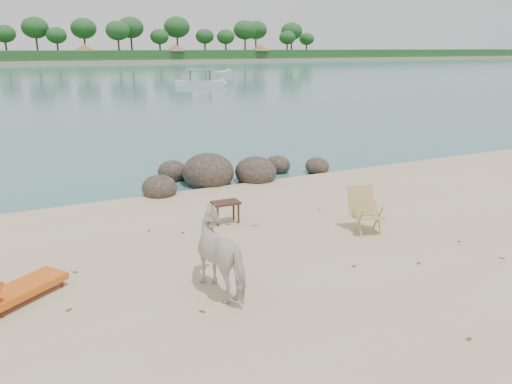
% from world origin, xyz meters
% --- Properties ---
extents(water, '(400.00, 400.00, 0.00)m').
position_xyz_m(water, '(0.00, 90.00, 0.00)').
color(water, '#387071').
rests_on(water, ground).
extents(far_shore, '(420.00, 90.00, 1.40)m').
position_xyz_m(far_shore, '(0.00, 170.00, 0.00)').
color(far_shore, tan).
rests_on(far_shore, ground).
extents(far_scenery, '(420.00, 18.00, 9.50)m').
position_xyz_m(far_scenery, '(0.03, 136.70, 3.14)').
color(far_scenery, '#1E4C1E').
rests_on(far_scenery, ground).
extents(boulders, '(6.26, 2.77, 1.15)m').
position_xyz_m(boulders, '(1.45, 6.67, 0.22)').
color(boulders, '#2E261F').
rests_on(boulders, ground).
extents(cow, '(0.96, 1.65, 1.31)m').
position_xyz_m(cow, '(-1.28, -0.02, 0.66)').
color(cow, silver).
rests_on(cow, ground).
extents(side_table, '(0.64, 0.42, 0.50)m').
position_xyz_m(side_table, '(0.00, 3.02, 0.25)').
color(side_table, '#321D14').
rests_on(side_table, ground).
extents(lounge_chair, '(1.74, 1.48, 0.51)m').
position_xyz_m(lounge_chair, '(-4.32, 1.15, 0.26)').
color(lounge_chair, '#EF551C').
rests_on(lounge_chair, ground).
extents(deck_chair, '(0.80, 0.84, 0.98)m').
position_xyz_m(deck_chair, '(2.55, 1.09, 0.49)').
color(deck_chair, tan).
rests_on(deck_chair, ground).
extents(boat_mid, '(5.79, 3.69, 2.83)m').
position_xyz_m(boat_mid, '(14.39, 44.02, 1.41)').
color(boat_mid, silver).
rests_on(boat_mid, water).
extents(boat_far, '(5.35, 5.64, 0.74)m').
position_xyz_m(boat_far, '(24.46, 61.92, 0.37)').
color(boat_far, beige).
rests_on(boat_far, water).
extents(dead_leaves, '(8.53, 6.27, 0.00)m').
position_xyz_m(dead_leaves, '(0.17, 0.98, 0.00)').
color(dead_leaves, brown).
rests_on(dead_leaves, ground).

